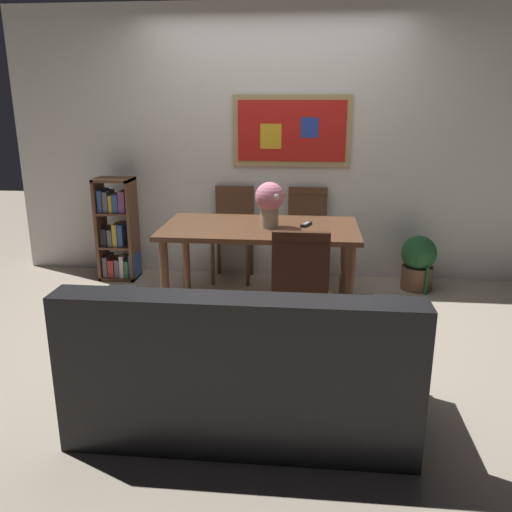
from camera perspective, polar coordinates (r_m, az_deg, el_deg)
ground_plane at (r=4.22m, az=0.41°, el=-7.74°), size 12.00×12.00×0.00m
wall_back_with_painting at (r=5.28m, az=1.95°, el=11.83°), size 5.20×0.14×2.60m
dining_table at (r=4.41m, az=0.45°, el=2.12°), size 1.61×0.90×0.73m
dining_chair_far_right at (r=5.19m, az=5.50°, el=3.11°), size 0.40×0.41×0.91m
dining_chair_far_left at (r=5.25m, az=-2.44°, el=3.31°), size 0.40×0.41×0.91m
dining_chair_near_right at (r=3.65m, az=4.78°, el=-2.71°), size 0.40×0.41×0.91m
leather_couch at (r=2.95m, az=-1.35°, el=-12.33°), size 1.80×0.84×0.84m
bookshelf at (r=5.42m, az=-14.64°, el=2.39°), size 0.37×0.28×1.01m
potted_ivy at (r=5.20m, az=17.05°, el=-0.62°), size 0.33×0.33×0.55m
flower_vase at (r=4.31m, az=1.50°, el=5.95°), size 0.24×0.24×0.37m
tv_remote at (r=4.41m, az=5.43°, el=3.39°), size 0.10×0.16×0.02m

